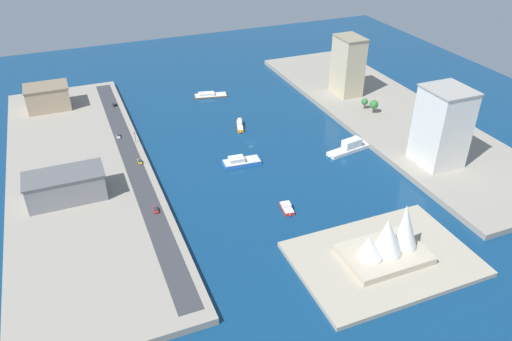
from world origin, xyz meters
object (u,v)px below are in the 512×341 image
at_px(suv_black, 114,104).
at_px(opera_landmark, 388,240).
at_px(taxi_yellow_cab, 140,161).
at_px(office_block_beige, 348,66).
at_px(tugboat_red, 287,208).
at_px(traffic_light_waterfront, 135,136).
at_px(ferry_white_commuter, 350,147).
at_px(pickup_red, 156,209).
at_px(apartment_midrise_tan, 48,97).
at_px(van_white, 118,136).
at_px(barge_flat_brown, 209,95).
at_px(water_taxi_orange, 240,125).
at_px(warehouse_low_gray, 66,186).
at_px(catamaran_blue, 240,161).
at_px(hotel_broad_white, 442,127).

xyz_separation_m(suv_black, opera_landmark, (-78.67, 189.77, 6.31)).
xyz_separation_m(taxi_yellow_cab, opera_landmark, (-77.76, 110.26, 6.33)).
bearing_deg(suv_black, office_block_beige, 165.56).
xyz_separation_m(tugboat_red, traffic_light_waterfront, (53.37, -87.18, 6.19)).
bearing_deg(ferry_white_commuter, pickup_red, 9.75).
bearing_deg(apartment_midrise_tan, van_white, 120.46).
xyz_separation_m(barge_flat_brown, office_block_beige, (-86.32, 36.92, 21.62)).
bearing_deg(water_taxi_orange, office_block_beige, -169.09).
height_order(warehouse_low_gray, apartment_midrise_tan, apartment_midrise_tan).
relative_size(ferry_white_commuter, apartment_midrise_tan, 1.09).
distance_m(taxi_yellow_cab, opera_landmark, 135.07).
relative_size(catamaran_blue, tugboat_red, 1.91).
relative_size(catamaran_blue, opera_landmark, 0.64).
bearing_deg(warehouse_low_gray, barge_flat_brown, -135.89).
bearing_deg(tugboat_red, van_white, -57.60).
distance_m(water_taxi_orange, traffic_light_waterfront, 63.75).
distance_m(hotel_broad_white, suv_black, 201.22).
relative_size(ferry_white_commuter, taxi_yellow_cab, 5.87).
height_order(catamaran_blue, van_white, van_white).
distance_m(tugboat_red, opera_landmark, 52.38).
relative_size(ferry_white_commuter, traffic_light_waterfront, 4.48).
xyz_separation_m(water_taxi_orange, suv_black, (66.72, -54.81, 2.55)).
distance_m(apartment_midrise_tan, taxi_yellow_cab, 100.10).
relative_size(barge_flat_brown, office_block_beige, 0.60).
height_order(taxi_yellow_cab, van_white, taxi_yellow_cab).
distance_m(tugboat_red, ferry_white_commuter, 67.84).
bearing_deg(traffic_light_waterfront, suv_black, -86.67).
distance_m(water_taxi_orange, suv_black, 86.39).
xyz_separation_m(hotel_broad_white, pickup_red, (146.62, -11.89, -19.59)).
bearing_deg(taxi_yellow_cab, office_block_beige, -164.72).
height_order(water_taxi_orange, taxi_yellow_cab, taxi_yellow_cab).
bearing_deg(ferry_white_commuter, warehouse_low_gray, -2.46).
xyz_separation_m(tugboat_red, suv_black, (56.63, -143.13, 2.78)).
relative_size(water_taxi_orange, traffic_light_waterfront, 2.48).
xyz_separation_m(tugboat_red, taxi_yellow_cab, (55.72, -63.61, 2.76)).
bearing_deg(opera_landmark, tugboat_red, -64.71).
xyz_separation_m(apartment_midrise_tan, opera_landmark, (-117.78, 201.76, -0.43)).
distance_m(tugboat_red, office_block_beige, 141.91).
xyz_separation_m(ferry_white_commuter, hotel_broad_white, (-32.54, 31.49, 21.12)).
height_order(apartment_midrise_tan, taxi_yellow_cab, apartment_midrise_tan).
bearing_deg(office_block_beige, taxi_yellow_cab, 15.28).
bearing_deg(opera_landmark, catamaran_blue, -73.93).
distance_m(barge_flat_brown, opera_landmark, 188.78).
relative_size(ferry_white_commuter, opera_landmark, 0.86).
relative_size(barge_flat_brown, traffic_light_waterfront, 3.59).
bearing_deg(office_block_beige, barge_flat_brown, -23.16).
height_order(catamaran_blue, ferry_white_commuter, ferry_white_commuter).
bearing_deg(hotel_broad_white, tugboat_red, 3.75).
relative_size(tugboat_red, ferry_white_commuter, 0.39).
height_order(barge_flat_brown, traffic_light_waterfront, traffic_light_waterfront).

